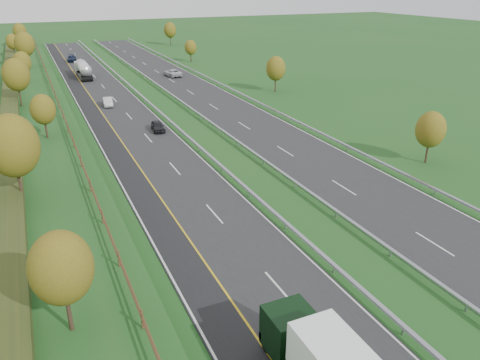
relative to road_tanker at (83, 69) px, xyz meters
The scene contains 18 objects.
ground 40.36m from the road_tanker, 77.24° to the right, with size 400.00×400.00×0.00m, color #1C4D1B.
near_carriageway 34.38m from the road_tanker, 88.49° to the right, with size 10.50×200.00×0.04m, color #232326.
far_carriageway 38.52m from the road_tanker, 63.11° to the right, with size 10.50×200.00×0.04m, color #232326.
hard_shoulder 34.49m from the road_tanker, 94.74° to the right, with size 3.00×200.00×0.04m, color black.
lane_markings 35.25m from the road_tanker, 78.02° to the right, with size 26.75×200.00×0.01m.
embankment_left 36.40m from the road_tanker, 109.42° to the right, with size 12.00×200.00×2.00m, color #1C4D1B.
hedge_left 37.11m from the road_tanker, 112.33° to the right, with size 2.20×180.00×1.10m, color #293917.
fence_left 35.56m from the road_tanker, 102.34° to the right, with size 0.12×189.06×1.20m.
median_barrier_near 34.97m from the road_tanker, 79.11° to the right, with size 0.32×200.00×0.71m.
median_barrier_far 36.28m from the road_tanker, 71.17° to the right, with size 0.32×200.00×0.71m.
outer_barrier_far 41.45m from the road_tanker, 55.94° to the right, with size 0.32×200.00×0.71m.
trees_left 39.73m from the road_tanker, 107.30° to the right, with size 6.64×164.30×7.66m.
trees_far 31.21m from the road_tanker, ahead, with size 8.45×118.60×7.12m.
road_tanker is the anchor object (origin of this frame).
car_dark_near 44.91m from the road_tanker, 84.58° to the right, with size 1.59×3.94×1.34m, color black.
car_silver_mid 27.53m from the road_tanker, 89.23° to the right, with size 1.45×4.17×1.37m, color silver.
car_small_far 23.82m from the road_tanker, 89.94° to the left, with size 2.14×5.27×1.53m, color #111B36.
car_oncoming 19.03m from the road_tanker, 20.63° to the right, with size 2.54×5.52×1.53m, color silver.
Camera 1 is at (-11.98, -11.86, 19.21)m, focal length 35.00 mm.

